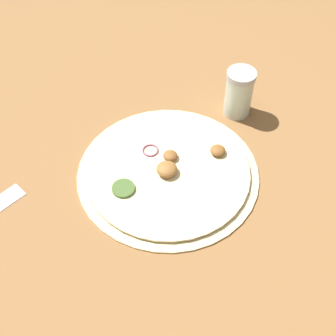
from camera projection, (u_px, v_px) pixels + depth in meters
ground_plane at (168, 174)px, 0.91m from camera, size 3.00×3.00×0.00m
pizza at (168, 172)px, 0.90m from camera, size 0.35×0.35×0.03m
spice_jar at (239, 93)px, 0.98m from camera, size 0.06×0.06×0.11m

